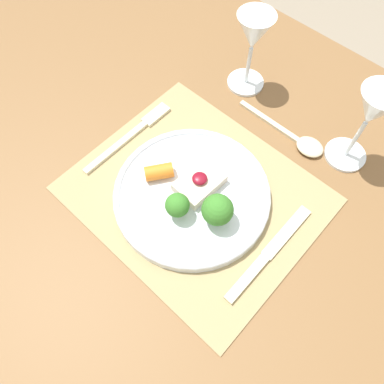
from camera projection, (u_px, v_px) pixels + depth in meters
name	position (u px, v px, depth m)	size (l,w,h in m)	color
ground_plane	(194.00, 291.00, 1.31)	(8.00, 8.00, 0.00)	gray
dining_table	(195.00, 213.00, 0.74)	(1.54, 1.01, 0.73)	brown
placemat	(196.00, 194.00, 0.67)	(0.41, 0.35, 0.00)	#9E895B
dinner_plate	(193.00, 195.00, 0.65)	(0.27, 0.27, 0.08)	silver
fork	(134.00, 132.00, 0.72)	(0.02, 0.21, 0.01)	beige
knife	(264.00, 259.00, 0.61)	(0.02, 0.21, 0.01)	beige
spoon	(300.00, 141.00, 0.71)	(0.20, 0.04, 0.02)	beige
wine_glass_near	(371.00, 114.00, 0.60)	(0.08, 0.08, 0.17)	white
wine_glass_far	(253.00, 38.00, 0.69)	(0.08, 0.08, 0.16)	white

